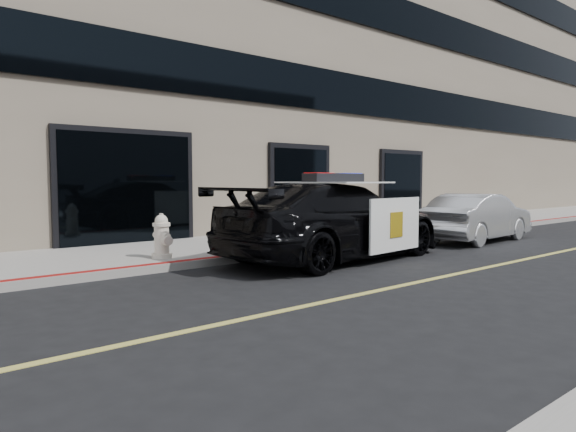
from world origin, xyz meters
TOP-DOWN VIEW (x-y plane):
  - ground at (0.00, 0.00)m, footprint 120.00×120.00m
  - sidewalk_n at (0.00, 5.25)m, footprint 60.00×3.50m
  - building_n at (0.00, 10.50)m, footprint 60.00×7.00m
  - police_car at (1.59, 2.56)m, footprint 3.22×5.89m
  - silver_sedan at (6.80, 2.31)m, footprint 1.94×4.11m
  - fire_hydrant at (-1.50, 4.15)m, footprint 0.39×0.54m

SIDE VIEW (x-z plane):
  - ground at x=0.00m, z-range 0.00..0.00m
  - sidewalk_n at x=0.00m, z-range 0.00..0.15m
  - fire_hydrant at x=-1.50m, z-range 0.12..0.98m
  - silver_sedan at x=6.80m, z-range 0.00..1.29m
  - police_car at x=1.59m, z-range -0.09..1.70m
  - building_n at x=0.00m, z-range 0.00..12.00m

